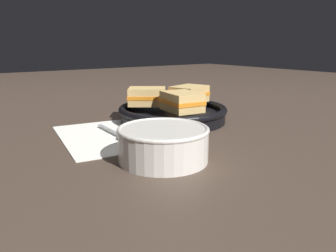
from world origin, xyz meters
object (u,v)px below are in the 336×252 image
Objects in this scene: sandwich_near_right at (182,102)px; sandwich_far_left at (189,94)px; spoon at (120,135)px; skillet at (173,113)px; soup_bowl at (163,142)px; sandwich_near_left at (147,96)px.

sandwich_near_right and sandwich_far_left have the same top height.
skillet is (-0.07, 0.19, 0.01)m from spoon.
sandwich_near_right is at bearing -47.47° from sandwich_far_left.
sandwich_far_left is (-0.02, 0.07, 0.04)m from skillet.
sandwich_far_left is at bearing 102.53° from skillet.
skillet is 0.08m from sandwich_near_right.
soup_bowl is at bearing 0.59° from spoon.
sandwich_near_right is at bearing -17.47° from skillet.
sandwich_far_left is at bearing 132.53° from sandwich_near_right.
sandwich_near_right is 0.92× the size of sandwich_far_left.
sandwich_far_left is (-0.08, 0.09, 0.00)m from sandwich_near_right.
sandwich_near_left reaches higher than spoon.
skillet is 2.65× the size of sandwich_near_right.
sandwich_far_left reaches higher than skillet.
skillet is at bearing 110.76° from spoon.
sandwich_near_left is at bearing 130.65° from spoon.
soup_bowl is 0.17m from spoon.
sandwich_near_left is at bearing -137.47° from skillet.
spoon is at bearing -88.70° from sandwich_near_right.
spoon is (-0.17, 0.00, -0.03)m from soup_bowl.
skillet reaches higher than spoon.
spoon is 0.56× the size of skillet.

